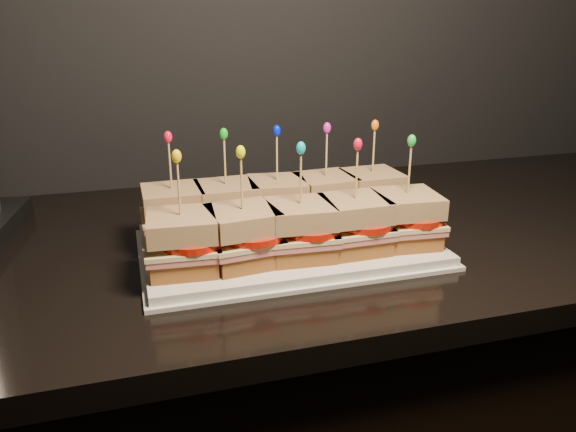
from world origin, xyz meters
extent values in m
cube|color=black|center=(-0.65, 1.68, 0.88)|extent=(2.35, 0.66, 0.03)
cube|color=silver|center=(-0.56, 1.60, 0.90)|extent=(0.41, 0.26, 0.02)
cube|color=silver|center=(-0.56, 1.60, 0.90)|extent=(0.42, 0.27, 0.01)
cube|color=#572F0D|center=(-0.72, 1.66, 0.93)|extent=(0.08, 0.08, 0.02)
cube|color=#B25F5C|center=(-0.72, 1.66, 0.94)|extent=(0.09, 0.09, 0.01)
cube|color=beige|center=(-0.72, 1.66, 0.95)|extent=(0.09, 0.09, 0.01)
cylinder|color=red|center=(-0.71, 1.66, 0.96)|extent=(0.08, 0.08, 0.01)
cube|color=brown|center=(-0.72, 1.66, 0.97)|extent=(0.09, 0.09, 0.03)
cylinder|color=tan|center=(-0.72, 1.66, 1.02)|extent=(0.00, 0.00, 0.09)
ellipsoid|color=red|center=(-0.72, 1.66, 1.06)|extent=(0.01, 0.01, 0.02)
cube|color=#572F0D|center=(-0.64, 1.66, 0.93)|extent=(0.09, 0.09, 0.02)
cube|color=#B25F5C|center=(-0.64, 1.66, 0.94)|extent=(0.09, 0.09, 0.01)
cube|color=beige|center=(-0.64, 1.66, 0.95)|extent=(0.10, 0.09, 0.01)
cylinder|color=red|center=(-0.63, 1.66, 0.96)|extent=(0.08, 0.08, 0.01)
cube|color=brown|center=(-0.64, 1.66, 0.97)|extent=(0.09, 0.09, 0.03)
cylinder|color=tan|center=(-0.64, 1.66, 1.02)|extent=(0.00, 0.00, 0.09)
ellipsoid|color=green|center=(-0.64, 1.66, 1.06)|extent=(0.01, 0.01, 0.02)
cube|color=#572F0D|center=(-0.56, 1.66, 0.93)|extent=(0.09, 0.09, 0.02)
cube|color=#B25F5C|center=(-0.56, 1.66, 0.94)|extent=(0.10, 0.10, 0.01)
cube|color=beige|center=(-0.56, 1.66, 0.95)|extent=(0.10, 0.10, 0.01)
cylinder|color=red|center=(-0.55, 1.66, 0.96)|extent=(0.08, 0.08, 0.01)
cube|color=brown|center=(-0.56, 1.66, 0.97)|extent=(0.09, 0.09, 0.03)
cylinder|color=tan|center=(-0.56, 1.66, 1.02)|extent=(0.00, 0.00, 0.09)
ellipsoid|color=#0315E1|center=(-0.56, 1.66, 1.06)|extent=(0.01, 0.01, 0.02)
cube|color=#572F0D|center=(-0.48, 1.66, 0.93)|extent=(0.09, 0.09, 0.02)
cube|color=#B25F5C|center=(-0.48, 1.66, 0.94)|extent=(0.10, 0.09, 0.01)
cube|color=beige|center=(-0.48, 1.66, 0.95)|extent=(0.10, 0.10, 0.01)
cylinder|color=red|center=(-0.47, 1.66, 0.96)|extent=(0.08, 0.08, 0.01)
cube|color=brown|center=(-0.48, 1.66, 0.97)|extent=(0.09, 0.09, 0.03)
cylinder|color=tan|center=(-0.48, 1.66, 1.02)|extent=(0.00, 0.00, 0.09)
ellipsoid|color=#C922A1|center=(-0.48, 1.66, 1.06)|extent=(0.01, 0.01, 0.02)
cube|color=#572F0D|center=(-0.41, 1.66, 0.93)|extent=(0.09, 0.09, 0.02)
cube|color=#B25F5C|center=(-0.41, 1.66, 0.94)|extent=(0.09, 0.09, 0.01)
cube|color=beige|center=(-0.41, 1.66, 0.95)|extent=(0.10, 0.09, 0.01)
cylinder|color=red|center=(-0.39, 1.66, 0.96)|extent=(0.08, 0.08, 0.01)
cube|color=brown|center=(-0.41, 1.66, 0.97)|extent=(0.09, 0.09, 0.03)
cylinder|color=tan|center=(-0.41, 1.66, 1.02)|extent=(0.00, 0.00, 0.09)
ellipsoid|color=orange|center=(-0.41, 1.66, 1.06)|extent=(0.01, 0.01, 0.02)
cube|color=#572F0D|center=(-0.72, 1.54, 0.93)|extent=(0.09, 0.09, 0.02)
cube|color=#B25F5C|center=(-0.72, 1.54, 0.94)|extent=(0.10, 0.09, 0.01)
cube|color=beige|center=(-0.72, 1.54, 0.95)|extent=(0.10, 0.10, 0.01)
cylinder|color=red|center=(-0.71, 1.54, 0.96)|extent=(0.08, 0.08, 0.01)
cube|color=brown|center=(-0.72, 1.54, 0.97)|extent=(0.09, 0.09, 0.03)
cylinder|color=tan|center=(-0.72, 1.54, 1.02)|extent=(0.00, 0.00, 0.09)
ellipsoid|color=yellow|center=(-0.72, 1.54, 1.06)|extent=(0.01, 0.01, 0.02)
cube|color=#572F0D|center=(-0.64, 1.54, 0.93)|extent=(0.09, 0.09, 0.02)
cube|color=#B25F5C|center=(-0.64, 1.54, 0.94)|extent=(0.10, 0.10, 0.01)
cube|color=beige|center=(-0.64, 1.54, 0.95)|extent=(0.10, 0.10, 0.01)
cylinder|color=red|center=(-0.63, 1.54, 0.96)|extent=(0.08, 0.08, 0.01)
cube|color=brown|center=(-0.64, 1.54, 0.97)|extent=(0.09, 0.09, 0.03)
cylinder|color=tan|center=(-0.64, 1.54, 1.02)|extent=(0.00, 0.00, 0.09)
ellipsoid|color=#E3F107|center=(-0.64, 1.54, 1.06)|extent=(0.01, 0.01, 0.02)
cube|color=#572F0D|center=(-0.56, 1.54, 0.93)|extent=(0.09, 0.09, 0.02)
cube|color=#B25F5C|center=(-0.56, 1.54, 0.94)|extent=(0.10, 0.09, 0.01)
cube|color=beige|center=(-0.56, 1.54, 0.95)|extent=(0.10, 0.10, 0.01)
cylinder|color=red|center=(-0.55, 1.54, 0.96)|extent=(0.08, 0.08, 0.01)
cube|color=brown|center=(-0.56, 1.54, 0.97)|extent=(0.09, 0.09, 0.03)
cylinder|color=tan|center=(-0.56, 1.54, 1.02)|extent=(0.00, 0.00, 0.09)
ellipsoid|color=#08B7C2|center=(-0.56, 1.54, 1.06)|extent=(0.01, 0.01, 0.02)
cube|color=#572F0D|center=(-0.48, 1.54, 0.93)|extent=(0.08, 0.08, 0.02)
cube|color=#B25F5C|center=(-0.48, 1.54, 0.94)|extent=(0.09, 0.09, 0.01)
cube|color=beige|center=(-0.48, 1.54, 0.95)|extent=(0.09, 0.09, 0.01)
cylinder|color=red|center=(-0.47, 1.54, 0.96)|extent=(0.08, 0.08, 0.01)
cube|color=brown|center=(-0.48, 1.54, 0.97)|extent=(0.09, 0.09, 0.03)
cylinder|color=tan|center=(-0.48, 1.54, 1.02)|extent=(0.00, 0.00, 0.09)
ellipsoid|color=red|center=(-0.48, 1.54, 1.06)|extent=(0.01, 0.01, 0.02)
cube|color=#572F0D|center=(-0.41, 1.54, 0.93)|extent=(0.09, 0.09, 0.02)
cube|color=#B25F5C|center=(-0.41, 1.54, 0.94)|extent=(0.10, 0.10, 0.01)
cube|color=beige|center=(-0.41, 1.54, 0.95)|extent=(0.10, 0.10, 0.01)
cylinder|color=red|center=(-0.39, 1.54, 0.96)|extent=(0.08, 0.08, 0.01)
cube|color=brown|center=(-0.41, 1.54, 0.97)|extent=(0.09, 0.09, 0.03)
cylinder|color=tan|center=(-0.41, 1.54, 1.02)|extent=(0.00, 0.00, 0.09)
ellipsoid|color=green|center=(-0.41, 1.54, 1.06)|extent=(0.01, 0.01, 0.02)
camera|label=1|loc=(-0.78, 0.87, 1.22)|focal=35.00mm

